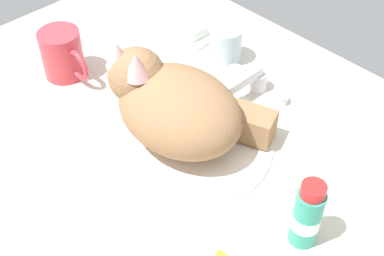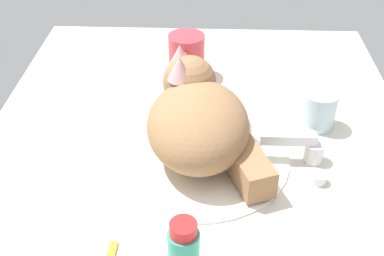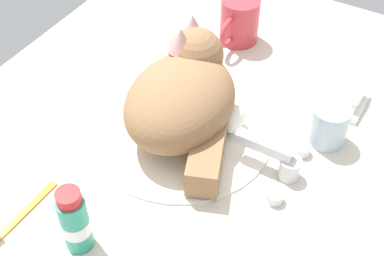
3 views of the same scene
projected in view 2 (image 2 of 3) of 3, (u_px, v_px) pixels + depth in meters
The scene contains 8 objects.
ground_plane at pixel (198, 164), 90.80cm from camera, with size 110.00×82.50×3.00cm, color beige.
sink_basin at pixel (198, 155), 89.67cm from camera, with size 33.04×33.04×0.85cm, color white.
faucet at pixel (305, 149), 87.72cm from camera, with size 14.41×11.64×5.83cm.
cat at pixel (199, 118), 86.48cm from camera, with size 26.65×22.70×16.31cm.
coffee_mug at pixel (186, 56), 111.24cm from camera, with size 12.59×8.15×9.77cm.
rinse_cup at pixel (319, 110), 95.84cm from camera, with size 6.64×6.64×7.46cm.
soap_dish at pixel (310, 94), 106.16cm from camera, with size 9.00×6.40×1.20cm, color white.
soap_bar at pixel (312, 88), 105.17cm from camera, with size 6.00×4.62×2.18cm, color silver.
Camera 2 is at (69.55, 1.83, 57.22)cm, focal length 46.26 mm.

